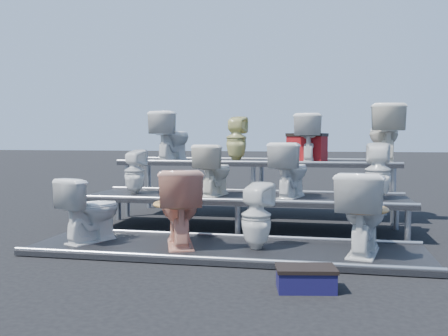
% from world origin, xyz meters
% --- Properties ---
extents(ground, '(80.00, 80.00, 0.00)m').
position_xyz_m(ground, '(0.00, 0.00, 0.00)').
color(ground, black).
rests_on(ground, ground).
extents(tier_front, '(4.20, 1.20, 0.06)m').
position_xyz_m(tier_front, '(0.00, -1.30, 0.03)').
color(tier_front, black).
rests_on(tier_front, ground).
extents(tier_mid, '(4.20, 1.20, 0.46)m').
position_xyz_m(tier_mid, '(0.00, 0.00, 0.23)').
color(tier_mid, black).
rests_on(tier_mid, ground).
extents(tier_back, '(4.20, 1.20, 0.86)m').
position_xyz_m(tier_back, '(0.00, 1.30, 0.43)').
color(tier_back, black).
rests_on(tier_back, ground).
extents(toilet_0, '(0.66, 0.81, 0.73)m').
position_xyz_m(toilet_0, '(-1.54, -1.30, 0.42)').
color(toilet_0, silver).
rests_on(toilet_0, tier_front).
extents(toilet_1, '(0.71, 0.93, 0.84)m').
position_xyz_m(toilet_1, '(-0.50, -1.30, 0.48)').
color(toilet_1, tan).
rests_on(toilet_1, tier_front).
extents(toilet_2, '(0.40, 0.41, 0.70)m').
position_xyz_m(toilet_2, '(0.34, -1.30, 0.41)').
color(toilet_2, silver).
rests_on(toilet_2, tier_front).
extents(toilet_3, '(0.61, 0.89, 0.83)m').
position_xyz_m(toilet_3, '(1.42, -1.30, 0.48)').
color(toilet_3, silver).
rests_on(toilet_3, tier_front).
extents(toilet_4, '(0.34, 0.34, 0.61)m').
position_xyz_m(toilet_4, '(-1.53, 0.00, 0.76)').
color(toilet_4, silver).
rests_on(toilet_4, tier_mid).
extents(toilet_5, '(0.48, 0.72, 0.68)m').
position_xyz_m(toilet_5, '(-0.41, 0.00, 0.80)').
color(toilet_5, silver).
rests_on(toilet_5, tier_mid).
extents(toilet_6, '(0.56, 0.77, 0.71)m').
position_xyz_m(toilet_6, '(0.60, 0.00, 0.81)').
color(toilet_6, silver).
rests_on(toilet_6, tier_mid).
extents(toilet_7, '(0.34, 0.35, 0.71)m').
position_xyz_m(toilet_7, '(1.69, 0.00, 0.81)').
color(toilet_7, silver).
rests_on(toilet_7, tier_mid).
extents(toilet_8, '(0.60, 0.85, 0.79)m').
position_xyz_m(toilet_8, '(-1.40, 1.30, 1.25)').
color(toilet_8, silver).
rests_on(toilet_8, tier_back).
extents(toilet_9, '(0.35, 0.36, 0.71)m').
position_xyz_m(toilet_9, '(-0.34, 1.30, 1.22)').
color(toilet_9, '#CCC87B').
rests_on(toilet_9, tier_back).
extents(toilet_10, '(0.50, 0.77, 0.73)m').
position_xyz_m(toilet_10, '(0.82, 1.30, 1.23)').
color(toilet_10, silver).
rests_on(toilet_10, tier_back).
extents(toilet_11, '(0.52, 0.87, 0.86)m').
position_xyz_m(toilet_11, '(1.90, 1.30, 1.29)').
color(toilet_11, silver).
rests_on(toilet_11, tier_back).
extents(red_crate, '(0.63, 0.55, 0.39)m').
position_xyz_m(red_crate, '(0.76, 1.38, 1.06)').
color(red_crate, '#9C1111').
rests_on(red_crate, tier_back).
extents(step_stool, '(0.50, 0.35, 0.16)m').
position_xyz_m(step_stool, '(0.91, -2.46, 0.08)').
color(step_stool, '#110E34').
rests_on(step_stool, ground).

